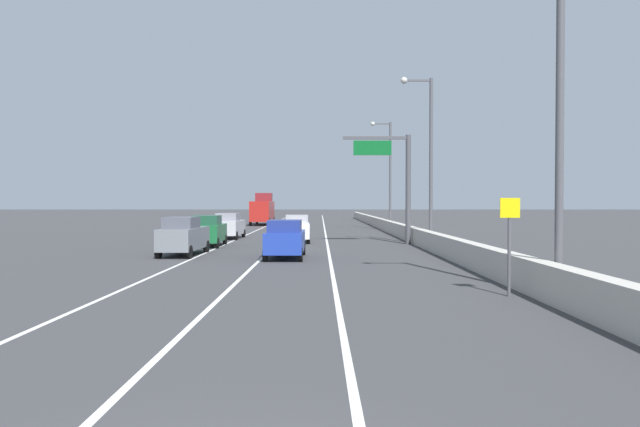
{
  "coord_description": "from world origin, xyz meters",
  "views": [
    {
      "loc": [
        1.0,
        -4.87,
        2.86
      ],
      "look_at": [
        0.77,
        53.54,
        1.71
      ],
      "focal_mm": 31.33,
      "sensor_mm": 36.0,
      "label": 1
    }
  ],
  "objects_px": {
    "overhead_sign_gantry": "(400,175)",
    "lamp_post_right_third": "(390,169)",
    "car_blue_0": "(287,239)",
    "car_white_1": "(299,229)",
    "lamp_post_right_near": "(555,86)",
    "box_truck": "(265,210)",
    "lamp_post_right_second": "(430,150)",
    "speed_advisory_sign": "(512,239)",
    "car_gray_3": "(186,236)",
    "car_green_4": "(210,231)",
    "car_silver_2": "(231,226)"
  },
  "relations": [
    {
      "from": "lamp_post_right_second",
      "to": "car_green_4",
      "type": "xyz_separation_m",
      "value": [
        -14.43,
        -0.62,
        -5.32
      ]
    },
    {
      "from": "lamp_post_right_second",
      "to": "lamp_post_right_third",
      "type": "distance_m",
      "value": 20.25
    },
    {
      "from": "overhead_sign_gantry",
      "to": "lamp_post_right_near",
      "type": "distance_m",
      "value": 21.74
    },
    {
      "from": "lamp_post_right_second",
      "to": "car_white_1",
      "type": "bearing_deg",
      "value": 161.37
    },
    {
      "from": "lamp_post_right_near",
      "to": "lamp_post_right_second",
      "type": "bearing_deg",
      "value": 89.46
    },
    {
      "from": "overhead_sign_gantry",
      "to": "box_truck",
      "type": "relative_size",
      "value": 0.9
    },
    {
      "from": "car_silver_2",
      "to": "overhead_sign_gantry",
      "type": "bearing_deg",
      "value": -24.74
    },
    {
      "from": "overhead_sign_gantry",
      "to": "car_gray_3",
      "type": "height_order",
      "value": "overhead_sign_gantry"
    },
    {
      "from": "box_truck",
      "to": "car_blue_0",
      "type": "bearing_deg",
      "value": -82.6
    },
    {
      "from": "overhead_sign_gantry",
      "to": "car_white_1",
      "type": "distance_m",
      "value": 8.07
    },
    {
      "from": "lamp_post_right_near",
      "to": "car_silver_2",
      "type": "height_order",
      "value": "lamp_post_right_near"
    },
    {
      "from": "lamp_post_right_near",
      "to": "car_blue_0",
      "type": "relative_size",
      "value": 2.58
    },
    {
      "from": "lamp_post_right_second",
      "to": "car_white_1",
      "type": "distance_m",
      "value": 10.68
    },
    {
      "from": "car_blue_0",
      "to": "car_green_4",
      "type": "bearing_deg",
      "value": 125.4
    },
    {
      "from": "car_white_1",
      "to": "car_gray_3",
      "type": "bearing_deg",
      "value": -120.6
    },
    {
      "from": "overhead_sign_gantry",
      "to": "car_gray_3",
      "type": "distance_m",
      "value": 15.55
    },
    {
      "from": "lamp_post_right_third",
      "to": "box_truck",
      "type": "height_order",
      "value": "lamp_post_right_third"
    },
    {
      "from": "lamp_post_right_third",
      "to": "box_truck",
      "type": "xyz_separation_m",
      "value": [
        -14.36,
        14.5,
        -4.46
      ]
    },
    {
      "from": "speed_advisory_sign",
      "to": "car_green_4",
      "type": "relative_size",
      "value": 0.69
    },
    {
      "from": "car_silver_2",
      "to": "lamp_post_right_near",
      "type": "bearing_deg",
      "value": -62.72
    },
    {
      "from": "lamp_post_right_near",
      "to": "car_green_4",
      "type": "bearing_deg",
      "value": 125.97
    },
    {
      "from": "lamp_post_right_near",
      "to": "car_silver_2",
      "type": "xyz_separation_m",
      "value": [
        -14.13,
        27.39,
        -5.32
      ]
    },
    {
      "from": "car_green_4",
      "to": "car_gray_3",
      "type": "bearing_deg",
      "value": -90.77
    },
    {
      "from": "car_silver_2",
      "to": "car_white_1",
      "type": "bearing_deg",
      "value": -37.03
    },
    {
      "from": "car_blue_0",
      "to": "car_white_1",
      "type": "height_order",
      "value": "car_white_1"
    },
    {
      "from": "car_blue_0",
      "to": "car_silver_2",
      "type": "height_order",
      "value": "car_silver_2"
    },
    {
      "from": "car_blue_0",
      "to": "car_white_1",
      "type": "xyz_separation_m",
      "value": [
        0.13,
        11.37,
        -0.0
      ]
    },
    {
      "from": "car_gray_3",
      "to": "car_green_4",
      "type": "distance_m",
      "value": 6.15
    },
    {
      "from": "speed_advisory_sign",
      "to": "lamp_post_right_second",
      "type": "xyz_separation_m",
      "value": [
        1.35,
        20.0,
        4.57
      ]
    },
    {
      "from": "overhead_sign_gantry",
      "to": "lamp_post_right_second",
      "type": "xyz_separation_m",
      "value": [
        1.79,
        -1.37,
        1.61
      ]
    },
    {
      "from": "lamp_post_right_near",
      "to": "lamp_post_right_second",
      "type": "relative_size",
      "value": 1.0
    },
    {
      "from": "speed_advisory_sign",
      "to": "lamp_post_right_second",
      "type": "bearing_deg",
      "value": 86.15
    },
    {
      "from": "lamp_post_right_second",
      "to": "car_silver_2",
      "type": "relative_size",
      "value": 2.51
    },
    {
      "from": "car_gray_3",
      "to": "car_green_4",
      "type": "relative_size",
      "value": 1.07
    },
    {
      "from": "car_blue_0",
      "to": "car_white_1",
      "type": "relative_size",
      "value": 1.05
    },
    {
      "from": "overhead_sign_gantry",
      "to": "lamp_post_right_third",
      "type": "distance_m",
      "value": 19.01
    },
    {
      "from": "overhead_sign_gantry",
      "to": "lamp_post_right_third",
      "type": "bearing_deg",
      "value": 85.02
    },
    {
      "from": "speed_advisory_sign",
      "to": "car_white_1",
      "type": "relative_size",
      "value": 0.73
    },
    {
      "from": "speed_advisory_sign",
      "to": "lamp_post_right_near",
      "type": "relative_size",
      "value": 0.27
    },
    {
      "from": "lamp_post_right_second",
      "to": "speed_advisory_sign",
      "type": "bearing_deg",
      "value": -93.85
    },
    {
      "from": "car_white_1",
      "to": "box_truck",
      "type": "xyz_separation_m",
      "value": [
        -5.74,
        31.79,
        0.88
      ]
    },
    {
      "from": "lamp_post_right_second",
      "to": "car_gray_3",
      "type": "xyz_separation_m",
      "value": [
        -14.51,
        -6.78,
        -5.3
      ]
    },
    {
      "from": "overhead_sign_gantry",
      "to": "lamp_post_right_second",
      "type": "distance_m",
      "value": 2.77
    },
    {
      "from": "car_silver_2",
      "to": "car_gray_3",
      "type": "height_order",
      "value": "car_gray_3"
    },
    {
      "from": "lamp_post_right_third",
      "to": "car_green_4",
      "type": "bearing_deg",
      "value": -124.39
    },
    {
      "from": "lamp_post_right_second",
      "to": "lamp_post_right_third",
      "type": "bearing_deg",
      "value": 90.41
    },
    {
      "from": "lamp_post_right_third",
      "to": "car_white_1",
      "type": "xyz_separation_m",
      "value": [
        -8.62,
        -17.29,
        -5.35
      ]
    },
    {
      "from": "lamp_post_right_near",
      "to": "box_truck",
      "type": "height_order",
      "value": "lamp_post_right_near"
    },
    {
      "from": "speed_advisory_sign",
      "to": "car_gray_3",
      "type": "bearing_deg",
      "value": 134.87
    },
    {
      "from": "overhead_sign_gantry",
      "to": "car_blue_0",
      "type": "distance_m",
      "value": 12.66
    }
  ]
}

